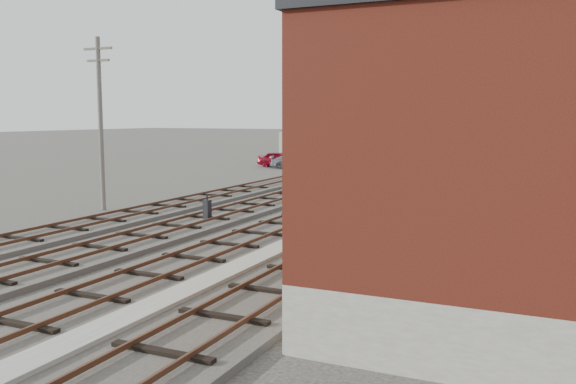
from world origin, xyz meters
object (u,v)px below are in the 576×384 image
Objects in this scene: switch_stand at (207,210)px; car_red at (280,159)px; site_trailer at (340,154)px; signal_mast at (347,204)px; car_silver at (311,164)px; car_grey at (292,162)px.

switch_stand is 31.89m from car_red.
site_trailer is (-4.01, 29.60, 0.91)m from switch_stand.
signal_mast reaches higher than car_silver.
car_red is at bearing 118.09° from signal_mast.
site_trailer reaches higher than car_silver.
switch_stand is at bearing -156.14° from car_silver.
car_red is at bearing 41.77° from car_grey.
car_red is 5.60m from car_silver.
car_red is (-19.53, 36.59, -1.53)m from signal_mast.
car_grey is (-4.73, -0.38, -0.90)m from site_trailer.
signal_mast reaches higher than switch_stand.
site_trailer is at bearing -23.29° from car_silver.
car_red is at bearing 116.44° from switch_stand.
site_trailer is (-13.07, 36.07, -0.79)m from signal_mast.
site_trailer reaches higher than car_red.
car_red is (-6.45, 0.53, -0.75)m from site_trailer.
car_grey is at bearing 116.52° from signal_mast.
car_silver is 3.67m from car_grey.
switch_stand is at bearing 176.32° from car_grey.
switch_stand is 0.31× the size of car_grey.
car_red is 1.95m from car_grey.
signal_mast is at bearing -173.82° from car_grey.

